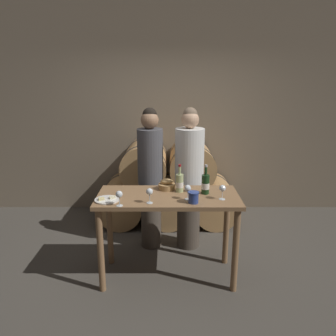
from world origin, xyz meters
The scene contains 15 objects.
ground_plane centered at (0.00, 0.00, 0.00)m, with size 10.00×10.00×0.00m, color #4C473F.
stone_wall_back centered at (0.00, 1.97, 1.60)m, with size 10.00×0.12×3.20m.
barrel_stack centered at (0.00, 1.43, 0.53)m, with size 1.97×0.85×1.19m.
tasting_table centered at (0.00, 0.00, 0.76)m, with size 1.42×0.63×0.91m.
person_left centered at (-0.21, 0.66, 0.90)m, with size 0.30×0.30×1.73m.
person_right centered at (0.25, 0.66, 0.88)m, with size 0.34×0.34×1.73m.
wine_bottle_red centered at (0.38, 0.05, 1.02)m, with size 0.08×0.08×0.30m.
wine_bottle_white centered at (0.12, 0.11, 1.01)m, with size 0.08×0.08×0.29m.
blue_crock centered at (0.24, -0.20, 0.97)m, with size 0.10×0.10×0.11m.
bread_basket centered at (-0.01, 0.19, 0.96)m, with size 0.18×0.18×0.11m.
cheese_plate centered at (-0.59, -0.14, 0.92)m, with size 0.24×0.24×0.04m.
wine_glass_far_left centered at (-0.45, -0.28, 1.02)m, with size 0.06×0.06×0.15m.
wine_glass_left centered at (-0.17, -0.21, 1.02)m, with size 0.06×0.06×0.15m.
wine_glass_center centered at (0.19, -0.11, 1.02)m, with size 0.06×0.06×0.15m.
wine_glass_right centered at (0.52, -0.11, 1.02)m, with size 0.06×0.06×0.15m.
Camera 1 is at (-0.00, -3.08, 2.06)m, focal length 35.00 mm.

